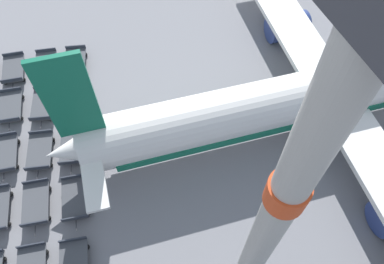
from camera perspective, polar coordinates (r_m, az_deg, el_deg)
name	(u,v)px	position (r m, az deg, el deg)	size (l,w,h in m)	color
airplane	(350,88)	(28.89, 22.93, 6.20)	(33.58, 42.86, 11.04)	white
baggage_dolly_row_mid_a_col_a	(13,69)	(34.44, -25.57, 8.65)	(3.81, 2.09, 0.92)	#424449
baggage_dolly_row_mid_a_col_b	(10,107)	(31.87, -25.94, 3.48)	(3.81, 2.13, 0.92)	#424449
baggage_dolly_row_mid_a_col_c	(5,154)	(29.51, -26.61, -2.97)	(3.81, 2.12, 0.92)	#424449
baggage_dolly_row_mid_b_col_a	(46,65)	(33.69, -21.38, 9.46)	(3.82, 2.23, 0.92)	#424449
baggage_dolly_row_mid_b_col_b	(43,105)	(30.97, -21.70, 3.89)	(3.82, 2.37, 0.92)	#424449
baggage_dolly_row_mid_b_col_c	(40,151)	(28.60, -22.17, -2.74)	(3.82, 2.32, 0.92)	#424449
baggage_dolly_row_mid_b_col_d	(36,203)	(26.77, -22.70, -9.99)	(3.81, 2.16, 0.92)	#424449
baggage_dolly_row_far_col_a	(75,62)	(33.16, -17.37, 10.16)	(3.82, 2.38, 0.92)	#424449
baggage_dolly_row_far_col_b	(74,99)	(30.54, -17.47, 4.86)	(3.82, 2.25, 0.92)	#424449
baggage_dolly_row_far_col_c	(73,146)	(28.04, -17.74, -2.05)	(3.82, 2.37, 0.92)	#424449
baggage_dolly_row_far_col_d	(75,198)	(26.05, -17.39, -9.64)	(3.81, 2.14, 0.92)	#424449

